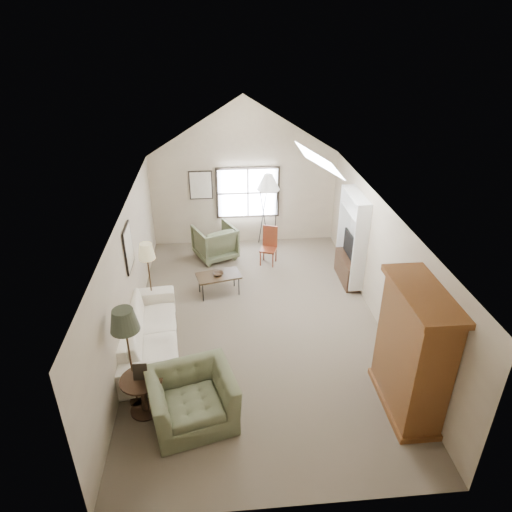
{
  "coord_description": "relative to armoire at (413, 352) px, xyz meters",
  "views": [
    {
      "loc": [
        -0.73,
        -7.68,
        5.7
      ],
      "look_at": [
        0.0,
        0.4,
        1.4
      ],
      "focal_mm": 32.0,
      "sensor_mm": 36.0,
      "label": 1
    }
  ],
  "objects": [
    {
      "name": "wall_art",
      "position": [
        -4.06,
        4.34,
        0.63
      ],
      "size": [
        1.97,
        3.71,
        0.88
      ],
      "color": "black",
      "rests_on": "room_shell"
    },
    {
      "name": "room_shell",
      "position": [
        -2.18,
        2.4,
        2.11
      ],
      "size": [
        5.01,
        8.01,
        4.0
      ],
      "color": "#6C5F4D",
      "rests_on": "ground"
    },
    {
      "name": "side_chair",
      "position": [
        -1.67,
        5.0,
        -0.6
      ],
      "size": [
        0.5,
        0.5,
        0.99
      ],
      "primitive_type": "cube",
      "rotation": [
        0.0,
        0.0,
        -0.37
      ],
      "color": "brown",
      "rests_on": "ground"
    },
    {
      "name": "bowl",
      "position": [
        -2.96,
        3.66,
        -0.57
      ],
      "size": [
        0.28,
        0.28,
        0.06
      ],
      "primitive_type": "imported",
      "rotation": [
        0.0,
        0.0,
        0.23
      ],
      "color": "#3C2B18",
      "rests_on": "coffee_table"
    },
    {
      "name": "tv_alcove",
      "position": [
        0.16,
        4.0,
        0.05
      ],
      "size": [
        0.32,
        1.3,
        2.1
      ],
      "primitive_type": "cube",
      "color": "white",
      "rests_on": "ground"
    },
    {
      "name": "armchair_near",
      "position": [
        -3.43,
        -0.01,
        -0.68
      ],
      "size": [
        1.54,
        1.42,
        0.84
      ],
      "primitive_type": "imported",
      "rotation": [
        0.0,
        0.0,
        0.25
      ],
      "color": "#626446",
      "rests_on": "ground"
    },
    {
      "name": "side_table",
      "position": [
        -4.21,
        0.24,
        -0.76
      ],
      "size": [
        0.74,
        0.74,
        0.68
      ],
      "primitive_type": "cylinder",
      "rotation": [
        0.0,
        0.0,
        0.11
      ],
      "color": "#352316",
      "rests_on": "ground"
    },
    {
      "name": "coffee_table",
      "position": [
        -2.96,
        3.66,
        -0.85
      ],
      "size": [
        1.07,
        0.75,
        0.5
      ],
      "primitive_type": "cube",
      "rotation": [
        0.0,
        0.0,
        0.23
      ],
      "color": "#352616",
      "rests_on": "ground"
    },
    {
      "name": "media_console",
      "position": [
        0.14,
        4.0,
        -0.8
      ],
      "size": [
        0.34,
        1.18,
        0.6
      ],
      "primitive_type": "cube",
      "color": "#382316",
      "rests_on": "ground"
    },
    {
      "name": "window",
      "position": [
        -2.08,
        6.36,
        0.35
      ],
      "size": [
        1.72,
        0.08,
        1.42
      ],
      "primitive_type": "cube",
      "color": "black",
      "rests_on": "room_shell"
    },
    {
      "name": "armchair_far",
      "position": [
        -3.02,
        5.46,
        -0.65
      ],
      "size": [
        1.27,
        1.29,
        0.89
      ],
      "primitive_type": "imported",
      "rotation": [
        0.0,
        0.0,
        3.56
      ],
      "color": "#646E4D",
      "rests_on": "ground"
    },
    {
      "name": "tripod_lamp",
      "position": [
        -1.56,
        6.1,
        -0.06
      ],
      "size": [
        0.71,
        0.71,
        2.07
      ],
      "primitive_type": null,
      "rotation": [
        0.0,
        0.0,
        -0.19
      ],
      "color": "silver",
      "rests_on": "ground"
    },
    {
      "name": "tv_panel",
      "position": [
        0.14,
        4.0,
        -0.18
      ],
      "size": [
        0.05,
        0.9,
        0.55
      ],
      "primitive_type": "cube",
      "color": "black",
      "rests_on": "media_console"
    },
    {
      "name": "tan_lamp",
      "position": [
        -4.38,
        3.04,
        -0.26
      ],
      "size": [
        0.37,
        0.37,
        1.69
      ],
      "primitive_type": null,
      "rotation": [
        0.0,
        0.0,
        0.11
      ],
      "color": "tan",
      "rests_on": "ground"
    },
    {
      "name": "sofa",
      "position": [
        -4.31,
        1.84,
        -0.71
      ],
      "size": [
        1.33,
        2.79,
        0.79
      ],
      "primitive_type": "imported",
      "rotation": [
        0.0,
        0.0,
        1.68
      ],
      "color": "white",
      "rests_on": "ground"
    },
    {
      "name": "skylight",
      "position": [
        -0.88,
        3.3,
        2.12
      ],
      "size": [
        0.8,
        1.2,
        0.52
      ],
      "primitive_type": null,
      "color": "white",
      "rests_on": "room_shell"
    },
    {
      "name": "dark_lamp",
      "position": [
        -4.38,
        0.44,
        -0.16
      ],
      "size": [
        0.5,
        0.5,
        1.88
      ],
      "primitive_type": null,
      "rotation": [
        0.0,
        0.0,
        0.11
      ],
      "color": "#272B1E",
      "rests_on": "ground"
    },
    {
      "name": "armoire",
      "position": [
        0.0,
        0.0,
        0.0
      ],
      "size": [
        0.6,
        1.5,
        2.2
      ],
      "primitive_type": "cube",
      "color": "brown",
      "rests_on": "ground"
    }
  ]
}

